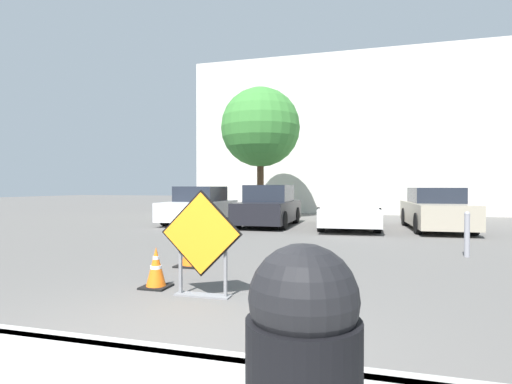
{
  "coord_description": "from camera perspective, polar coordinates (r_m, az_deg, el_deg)",
  "views": [
    {
      "loc": [
        1.8,
        -2.97,
        1.49
      ],
      "look_at": [
        -0.77,
        6.2,
        1.36
      ],
      "focal_mm": 28.0,
      "sensor_mm": 36.0,
      "label": 1
    }
  ],
  "objects": [
    {
      "name": "parked_car_second",
      "position": [
        15.24,
        1.84,
        -2.17
      ],
      "size": [
        1.86,
        4.12,
        1.55
      ],
      "rotation": [
        0.0,
        0.0,
        3.14
      ],
      "color": "black",
      "rests_on": "ground_plane"
    },
    {
      "name": "traffic_cone_second",
      "position": [
        7.63,
        -9.16,
        -7.69
      ],
      "size": [
        0.53,
        0.53,
        0.76
      ],
      "color": "black",
      "rests_on": "ground_plane"
    },
    {
      "name": "trash_bin",
      "position": [
        2.08,
        6.79,
        -22.14
      ],
      "size": [
        0.56,
        0.56,
        1.08
      ],
      "color": "black",
      "rests_on": "sidewalk_strip"
    },
    {
      "name": "traffic_cone_nearest",
      "position": [
        6.15,
        -14.09,
        -10.48
      ],
      "size": [
        0.39,
        0.39,
        0.6
      ],
      "color": "black",
      "rests_on": "ground_plane"
    },
    {
      "name": "parked_car_third",
      "position": [
        15.06,
        24.25,
        -2.37
      ],
      "size": [
        1.97,
        4.65,
        1.46
      ],
      "rotation": [
        0.0,
        0.0,
        3.19
      ],
      "color": "#A39984",
      "rests_on": "ground_plane"
    },
    {
      "name": "bollard_nearest",
      "position": [
        9.56,
        27.92,
        -5.19
      ],
      "size": [
        0.12,
        0.12,
        0.97
      ],
      "color": "gray",
      "rests_on": "ground_plane"
    },
    {
      "name": "street_tree_behind_lot",
      "position": [
        19.04,
        0.63,
        9.19
      ],
      "size": [
        3.73,
        3.73,
        6.16
      ],
      "color": "#513823",
      "rests_on": "ground_plane"
    },
    {
      "name": "ground_plane",
      "position": [
        13.18,
        7.73,
        -5.73
      ],
      "size": [
        96.0,
        96.0,
        0.0
      ],
      "primitive_type": "plane",
      "color": "#565451"
    },
    {
      "name": "road_closed_sign",
      "position": [
        5.46,
        -7.82,
        -6.97
      ],
      "size": [
        1.17,
        0.2,
        1.44
      ],
      "color": "black",
      "rests_on": "ground_plane"
    },
    {
      "name": "pickup_truck",
      "position": [
        14.61,
        13.02,
        -2.21
      ],
      "size": [
        2.27,
        5.38,
        1.62
      ],
      "rotation": [
        0.0,
        0.0,
        3.2
      ],
      "color": "silver",
      "rests_on": "ground_plane"
    },
    {
      "name": "curb_lip",
      "position": [
        3.75,
        -15.5,
        -21.46
      ],
      "size": [
        24.81,
        0.2,
        0.14
      ],
      "color": "#999993",
      "rests_on": "ground_plane"
    },
    {
      "name": "building_facade_backdrop",
      "position": [
        24.67,
        14.12,
        7.52
      ],
      "size": [
        18.38,
        5.0,
        8.8
      ],
      "color": "beige",
      "rests_on": "ground_plane"
    },
    {
      "name": "parked_car_nearest",
      "position": [
        16.42,
        -7.98,
        -2.02
      ],
      "size": [
        1.89,
        4.38,
        1.5
      ],
      "rotation": [
        0.0,
        0.0,
        3.15
      ],
      "color": "silver",
      "rests_on": "ground_plane"
    }
  ]
}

